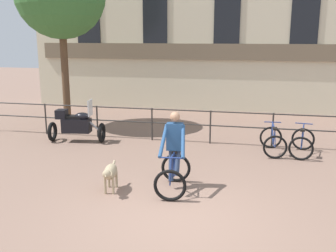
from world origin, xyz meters
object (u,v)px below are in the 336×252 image
Objects in this scene: parked_bicycle_mid_left at (302,143)px; parked_bicycle_near_lamp at (273,141)px; parked_motorcycle at (76,124)px; dog at (110,173)px; cyclist_with_bike at (174,156)px.

parked_bicycle_near_lamp is at bearing 8.96° from parked_bicycle_mid_left.
parked_bicycle_mid_left is (6.84, 0.05, -0.20)m from parked_motorcycle.
parked_motorcycle is (-2.51, 3.62, 0.13)m from dog.
parked_bicycle_mid_left reaches higher than dog.
parked_bicycle_mid_left is (4.33, 3.68, -0.07)m from dog.
cyclist_with_bike is at bearing 55.81° from parked_bicycle_mid_left.
parked_motorcycle reaches higher than parked_bicycle_mid_left.
parked_bicycle_near_lamp is 0.97× the size of parked_bicycle_mid_left.
cyclist_with_bike reaches higher than parked_bicycle_mid_left.
parked_motorcycle is at bearing 9.42° from parked_bicycle_mid_left.
parked_bicycle_near_lamp is at bearing 50.35° from cyclist_with_bike.
cyclist_with_bike is 0.95× the size of parked_motorcycle.
dog is at bearing 41.65° from parked_bicycle_near_lamp.
cyclist_with_bike reaches higher than dog.
cyclist_with_bike is at bearing -136.88° from parked_motorcycle.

